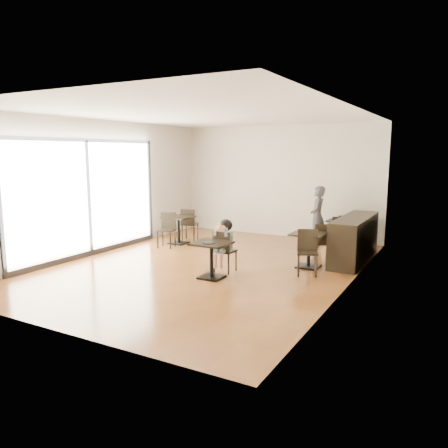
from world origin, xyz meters
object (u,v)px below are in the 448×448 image
Objects in this scene: child_chair at (225,251)px; chair_left_b at (166,230)px; cafe_table_back at (340,233)px; chair_back_a at (345,230)px; chair_mid_b at (307,253)px; chair_left_a at (190,224)px; child_table at (212,260)px; chair_mid_a at (323,243)px; cafe_table_mid at (309,250)px; child at (225,246)px; adult_patron at (317,216)px; cafe_table_left at (179,230)px; chair_back_b at (339,234)px.

child_chair is 2.75m from chair_left_b.
chair_back_a is at bearing 21.08° from cafe_table_back.
chair_mid_b is 4.38m from chair_left_a.
chair_left_b is (-2.44, 1.84, 0.09)m from child_table.
cafe_table_mid is at bearing 54.48° from chair_mid_a.
child_chair is at bearing 0.00° from child.
child_chair is 0.55× the size of adult_patron.
adult_patron reaches higher than child_chair.
chair_left_b is (0.00, -0.55, 0.08)m from cafe_table_left.
adult_patron is 0.76m from cafe_table_back.
chair_mid_a reaches higher than child_chair.
chair_back_a is 1.00× the size of chair_back_b.
adult_patron reaches higher than child.
chair_mid_b reaches higher than chair_back_b.
adult_patron is 1.85m from chair_mid_a.
cafe_table_left is at bearing -79.86° from adult_patron.
chair_back_a is at bearing 67.50° from child.
child_table is at bearing -163.99° from chair_mid_b.
cafe_table_back is at bearing 104.38° from adult_patron.
chair_mid_b is at bearing -159.43° from child_chair.
child_table is 4.46m from cafe_table_back.
chair_back_b is (3.98, 1.84, -0.04)m from chair_left_b.
adult_patron is at bearing 13.09° from chair_back_a.
child_table is at bearing 114.77° from chair_left_a.
child_chair is 0.96× the size of chair_mid_a.
chair_mid_b is at bearing 69.88° from chair_mid_a.
adult_patron reaches higher than chair_mid_b.
chair_left_a is (-3.99, 1.80, -0.00)m from chair_mid_b.
child_table is 0.87× the size of chair_back_a.
cafe_table_mid is at bearing -10.40° from cafe_table_left.
cafe_table_mid is at bearing -17.20° from chair_left_b.
cafe_table_back is 0.83× the size of chair_back_b.
chair_mid_a is at bearing 69.88° from chair_mid_b.
adult_patron is 0.79m from chair_back_b.
cafe_table_mid is 2.00m from chair_back_b.
chair_back_b is at bearing -78.63° from cafe_table_back.
adult_patron is (0.89, 3.93, 0.42)m from child_table.
cafe_table_back is 0.57m from chair_back_b.
child_chair is at bearing 27.20° from chair_mid_a.
chair_left_b is at bearing 149.87° from chair_mid_b.
chair_mid_a is 4.05m from chair_left_a.
adult_patron reaches higher than chair_mid_a.
cafe_table_left is at bearing -37.01° from child_chair.
cafe_table_left is 4.18m from chair_mid_b.
chair_left_b is at bearing -90.00° from cafe_table_left.
chair_left_a is (-2.44, 2.39, 0.02)m from child_chair.
child_chair is 1.15× the size of cafe_table_mid.
child_table is 0.66× the size of child.
chair_left_a is at bearing 135.59° from child.
cafe_table_mid is 0.58m from chair_mid_a.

